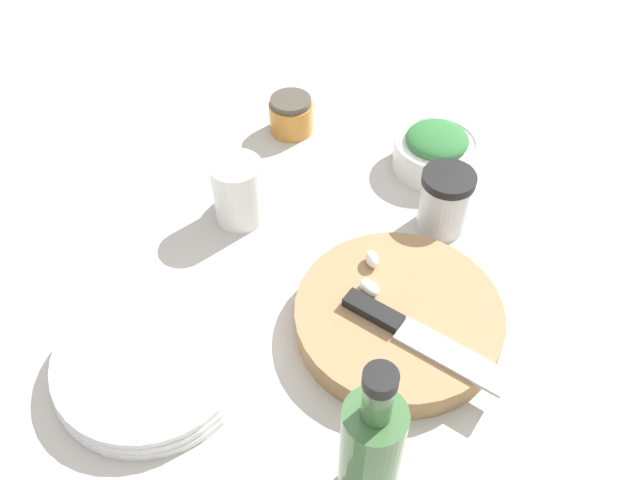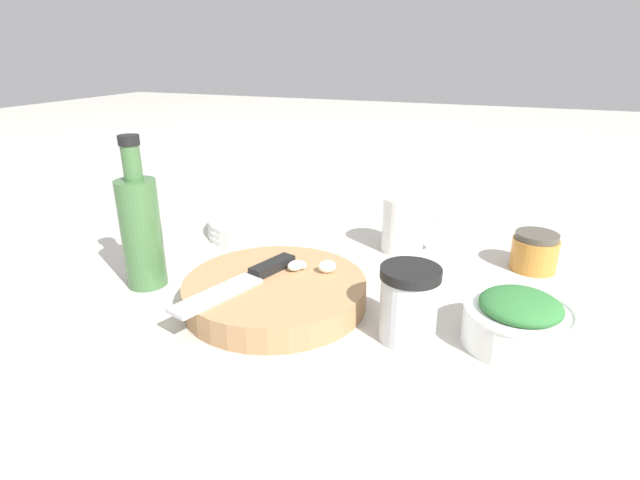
{
  "view_description": "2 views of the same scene",
  "coord_description": "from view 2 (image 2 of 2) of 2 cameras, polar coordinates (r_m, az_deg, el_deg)",
  "views": [
    {
      "loc": [
        -0.48,
        -0.16,
        0.62
      ],
      "look_at": [
        0.0,
        -0.01,
        0.08
      ],
      "focal_mm": 35.0,
      "sensor_mm": 36.0,
      "label": 1
    },
    {
      "loc": [
        0.24,
        -0.66,
        0.33
      ],
      "look_at": [
        -0.0,
        -0.04,
        0.07
      ],
      "focal_mm": 28.0,
      "sensor_mm": 36.0,
      "label": 2
    }
  ],
  "objects": [
    {
      "name": "garlic_cloves",
      "position": [
        0.69,
        -1.13,
        -2.97
      ],
      "size": [
        0.07,
        0.04,
        0.02
      ],
      "color": "silver",
      "rests_on": "cutting_board"
    },
    {
      "name": "cutting_board",
      "position": [
        0.68,
        -5.14,
        -5.94
      ],
      "size": [
        0.25,
        0.25,
        0.04
      ],
      "color": "#9E754C",
      "rests_on": "ground_plane"
    },
    {
      "name": "ground_plane",
      "position": [
        0.77,
        1.25,
        -3.88
      ],
      "size": [
        5.0,
        5.0,
        0.0
      ],
      "primitive_type": "plane",
      "color": "#B2ADA3"
    },
    {
      "name": "herb_bowl",
      "position": [
        0.63,
        21.72,
        -8.54
      ],
      "size": [
        0.13,
        0.13,
        0.07
      ],
      "color": "silver",
      "rests_on": "ground_plane"
    },
    {
      "name": "plate_stack",
      "position": [
        0.95,
        -5.92,
        1.85
      ],
      "size": [
        0.23,
        0.23,
        0.03
      ],
      "color": "silver",
      "rests_on": "ground_plane"
    },
    {
      "name": "chef_knife",
      "position": [
        0.67,
        -8.54,
        -4.54
      ],
      "size": [
        0.09,
        0.2,
        0.01
      ],
      "rotation": [
        0.0,
        0.0,
        2.85
      ],
      "color": "black",
      "rests_on": "cutting_board"
    },
    {
      "name": "spice_jar",
      "position": [
        0.6,
        10.1,
        -7.14
      ],
      "size": [
        0.07,
        0.07,
        0.09
      ],
      "color": "silver",
      "rests_on": "ground_plane"
    },
    {
      "name": "coffee_mug",
      "position": [
        0.86,
        9.71,
        1.78
      ],
      "size": [
        0.11,
        0.07,
        0.09
      ],
      "color": "silver",
      "rests_on": "ground_plane"
    },
    {
      "name": "oil_bottle",
      "position": [
        0.75,
        -19.79,
        1.24
      ],
      "size": [
        0.06,
        0.06,
        0.22
      ],
      "color": "#3D6638",
      "rests_on": "ground_plane"
    },
    {
      "name": "honey_jar",
      "position": [
        0.85,
        23.32,
        -1.23
      ],
      "size": [
        0.07,
        0.07,
        0.06
      ],
      "color": "#BC7A2D",
      "rests_on": "ground_plane"
    }
  ]
}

